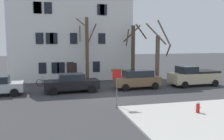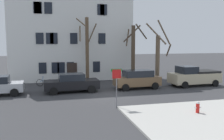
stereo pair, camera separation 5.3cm
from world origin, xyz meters
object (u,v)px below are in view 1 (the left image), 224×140
(tree_bare_far, at_px, (158,55))
(street_sign_pole, at_px, (117,81))
(tree_bare_near, at_px, (87,49))
(tree_bare_mid, at_px, (133,51))
(bicycle_leaning, at_px, (45,83))
(building_main, at_px, (70,28))
(pickup_truck_beige, at_px, (194,76))
(fire_hydrant, at_px, (198,107))
(car_black_sedan, at_px, (72,83))
(car_brown_wagon, at_px, (137,79))

(tree_bare_far, relative_size, street_sign_pole, 2.50)
(tree_bare_near, relative_size, tree_bare_mid, 1.11)
(tree_bare_far, bearing_deg, bicycle_leaning, 178.50)
(building_main, relative_size, bicycle_leaning, 8.44)
(street_sign_pole, distance_m, bicycle_leaning, 10.87)
(building_main, bearing_deg, pickup_truck_beige, -38.67)
(fire_hydrant, height_order, street_sign_pole, street_sign_pole)
(tree_bare_near, height_order, tree_bare_mid, tree_bare_near)
(tree_bare_near, distance_m, car_black_sedan, 5.66)
(pickup_truck_beige, relative_size, street_sign_pole, 1.91)
(car_black_sedan, distance_m, street_sign_pole, 6.67)
(pickup_truck_beige, height_order, fire_hydrant, pickup_truck_beige)
(tree_bare_far, xyz_separation_m, car_brown_wagon, (-3.56, -3.10, -2.02))
(tree_bare_mid, height_order, tree_bare_far, tree_bare_far)
(building_main, xyz_separation_m, fire_hydrant, (6.21, -18.11, -5.59))
(car_black_sedan, bearing_deg, pickup_truck_beige, 0.71)
(pickup_truck_beige, bearing_deg, car_black_sedan, -179.29)
(building_main, relative_size, pickup_truck_beige, 2.79)
(car_brown_wagon, distance_m, pickup_truck_beige, 6.10)
(building_main, height_order, fire_hydrant, building_main)
(building_main, xyz_separation_m, street_sign_pole, (1.72, -15.49, -4.18))
(tree_bare_mid, relative_size, pickup_truck_beige, 1.23)
(street_sign_pole, bearing_deg, tree_bare_near, 92.31)
(bicycle_leaning, bearing_deg, pickup_truck_beige, -12.90)
(building_main, xyz_separation_m, car_brown_wagon, (5.44, -9.30, -5.15))
(tree_bare_near, bearing_deg, car_brown_wagon, -46.23)
(tree_bare_mid, xyz_separation_m, fire_hydrant, (-0.11, -12.64, -2.89))
(pickup_truck_beige, relative_size, bicycle_leaning, 3.03)
(tree_bare_far, xyz_separation_m, bicycle_leaning, (-12.13, 0.32, -2.57))
(tree_bare_near, xyz_separation_m, street_sign_pole, (0.43, -10.52, -1.83))
(building_main, relative_size, fire_hydrant, 20.49)
(tree_bare_mid, relative_size, tree_bare_far, 0.94)
(bicycle_leaning, bearing_deg, car_black_sedan, -56.04)
(building_main, height_order, street_sign_pole, building_main)
(tree_bare_near, xyz_separation_m, car_brown_wagon, (4.15, -4.33, -2.79))
(fire_hydrant, bearing_deg, tree_bare_far, 76.81)
(tree_bare_mid, bearing_deg, car_brown_wagon, -103.01)
(tree_bare_near, bearing_deg, pickup_truck_beige, -22.60)
(street_sign_pole, bearing_deg, building_main, 96.33)
(car_brown_wagon, height_order, fire_hydrant, car_brown_wagon)
(pickup_truck_beige, relative_size, fire_hydrant, 7.35)
(tree_bare_near, distance_m, fire_hydrant, 14.39)
(car_black_sedan, bearing_deg, tree_bare_mid, 28.95)
(bicycle_leaning, bearing_deg, fire_hydrant, -52.63)
(building_main, relative_size, tree_bare_mid, 2.27)
(car_brown_wagon, height_order, bicycle_leaning, car_brown_wagon)
(building_main, height_order, tree_bare_far, building_main)
(car_brown_wagon, relative_size, street_sign_pole, 1.64)
(fire_hydrant, bearing_deg, tree_bare_mid, 89.48)
(car_black_sedan, height_order, street_sign_pole, street_sign_pole)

